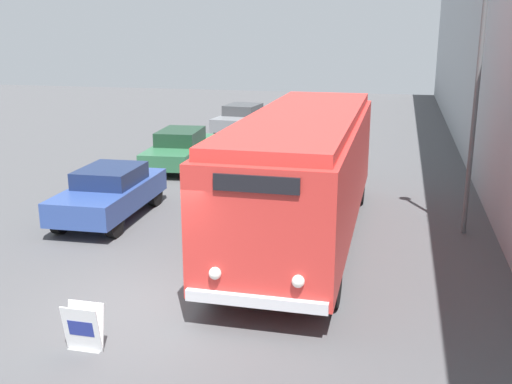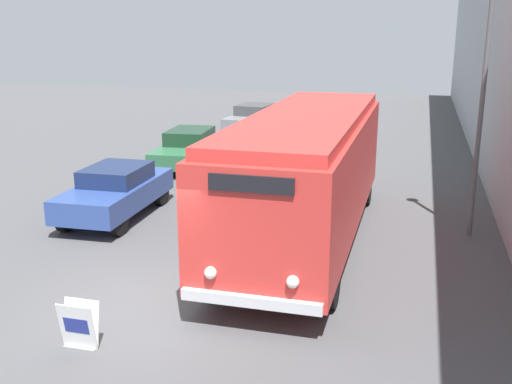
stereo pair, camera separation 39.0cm
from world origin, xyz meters
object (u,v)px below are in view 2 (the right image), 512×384
sign_board (79,325)px  parked_car_mid (189,147)px  parked_car_far (254,118)px  vintage_bus (307,169)px  parked_car_near (116,191)px  streetlamp (487,55)px

sign_board → parked_car_mid: bearing=103.8°
sign_board → parked_car_far: parked_car_far is taller
vintage_bus → parked_car_far: vintage_bus is taller
parked_car_near → parked_car_far: same height
sign_board → vintage_bus: bearing=66.8°
streetlamp → parked_car_far: size_ratio=1.60×
parked_car_near → vintage_bus: bearing=-6.9°
parked_car_near → parked_car_mid: bearing=91.6°
parked_car_near → parked_car_mid: size_ratio=0.88×
sign_board → parked_car_far: 21.13m
parked_car_mid → streetlamp: bearing=-34.6°
vintage_bus → parked_car_near: bearing=175.2°
parked_car_mid → sign_board: bearing=-81.0°
parked_car_mid → parked_car_far: parked_car_far is taller
streetlamp → parked_car_mid: 11.95m
sign_board → streetlamp: bearing=49.0°
sign_board → parked_car_near: size_ratio=0.18×
parked_car_far → vintage_bus: bearing=-64.5°
vintage_bus → parked_car_mid: bearing=129.6°
parked_car_mid → parked_car_far: size_ratio=1.11×
vintage_bus → parked_car_mid: vintage_bus is taller
sign_board → parked_car_far: size_ratio=0.18×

